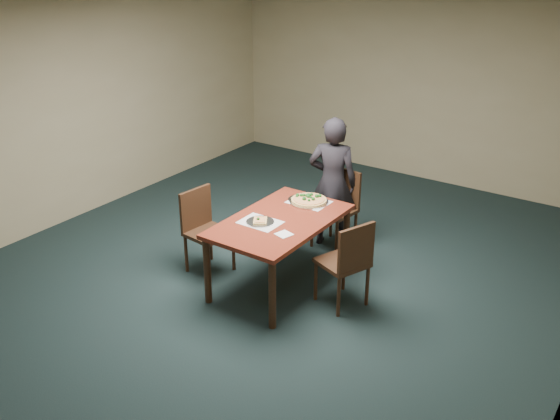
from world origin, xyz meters
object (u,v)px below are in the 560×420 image
Objects in this scene: chair_right at (348,260)px; pizza_pan at (309,200)px; chair_left at (204,226)px; slice_plate_near at (260,221)px; slice_plate_far at (301,199)px; dining_table at (280,227)px; chair_far at (339,204)px; diner at (332,183)px.

chair_right is 2.18× the size of pizza_pan.
slice_plate_near is (0.74, 0.01, 0.25)m from chair_left.
slice_plate_far is at bearing -177.94° from pizza_pan.
chair_left is at bearing -140.38° from pizza_pan.
chair_left is (-0.86, -0.19, -0.14)m from dining_table.
chair_far is 1.61m from chair_left.
slice_plate_near is (-0.15, -1.33, 0.25)m from chair_far.
slice_plate_near is at bearing 67.79° from diner.
chair_far is 0.59× the size of diner.
diner is 5.50× the size of slice_plate_far.
chair_far is at bearing -125.44° from chair_right.
chair_far is 1.35m from chair_right.
diner is at bearing 92.09° from dining_table.
slice_plate_near is at bearing -100.09° from pizza_pan.
chair_left is at bearing 38.98° from diner.
dining_table is 1.16m from chair_far.
pizza_pan is at bearing -43.84° from chair_left.
chair_right reaches higher than dining_table.
pizza_pan reaches higher than slice_plate_near.
dining_table is at bearing 73.33° from diner.
slice_plate_near and slice_plate_far have the same top height.
chair_right is (1.63, 0.21, 0.00)m from chair_left.
chair_right is at bearing -76.11° from chair_left.
pizza_pan is (-0.02, -0.62, 0.26)m from chair_far.
pizza_pan is (0.01, 0.53, 0.12)m from dining_table.
diner reaches higher than slice_plate_near.
diner is 5.50× the size of slice_plate_near.
chair_left is 3.25× the size of slice_plate_near.
pizza_pan is 1.49× the size of slice_plate_far.
chair_far is at bearing 78.76° from slice_plate_far.
pizza_pan is (-0.76, 0.51, 0.26)m from chair_right.
diner is 0.59m from slice_plate_far.
slice_plate_far is (-0.12, -0.62, 0.25)m from chair_far.
chair_left reaches higher than slice_plate_far.
chair_far reaches higher than slice_plate_near.
slice_plate_near is at bearing -123.90° from dining_table.
slice_plate_near is (-0.08, -1.29, -0.01)m from diner.
diner is (0.82, 1.30, 0.25)m from chair_left.
chair_right reaches higher than pizza_pan.
slice_plate_near is at bearing -88.89° from chair_far.
dining_table is 0.55m from pizza_pan.
chair_left reaches higher than slice_plate_near.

